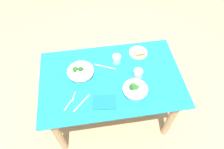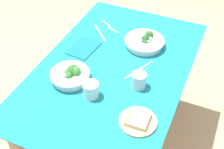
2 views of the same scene
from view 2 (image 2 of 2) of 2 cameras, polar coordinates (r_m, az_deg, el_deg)
The scene contains 12 objects.
ground_plane at distance 2.30m, azimuth 0.18°, elevation -12.69°, with size 6.00×6.00×0.00m, color tan.
dining_table at distance 1.84m, azimuth 0.22°, elevation -1.77°, with size 1.30×0.82×0.73m.
broccoli_bowl_far at distance 1.91m, azimuth 6.07°, elevation 6.04°, with size 0.24×0.24×0.08m.
broccoli_bowl_near at distance 1.67m, azimuth -7.63°, elevation -0.07°, with size 0.22×0.22×0.09m.
bread_side_plate at distance 1.47m, azimuth 4.80°, elevation -8.47°, with size 0.18×0.18×0.04m.
water_glass_center at distance 1.62m, azimuth 4.97°, elevation -1.05°, with size 0.08×0.08×0.08m, color silver.
water_glass_side at distance 1.57m, azimuth -3.93°, elevation -2.81°, with size 0.08×0.08×0.08m, color silver.
fork_by_far_bowl at distance 2.05m, azimuth 0.27°, elevation 8.25°, with size 0.04×0.09×0.00m.
fork_by_near_bowl at distance 2.11m, azimuth -1.12°, elevation 9.46°, with size 0.07×0.09×0.00m.
table_knife_left at distance 1.74m, azimuth 4.99°, elevation 0.85°, with size 0.22×0.01×0.00m, color #B7B7BC.
table_knife_right at distance 2.02m, azimuth -2.24°, elevation 7.71°, with size 0.20×0.01×0.00m, color #B7B7BC.
napkin_folded_upper at distance 1.89m, azimuth -5.26°, elevation 4.89°, with size 0.20×0.14×0.01m, color #156870.
Camera 2 is at (1.21, 0.52, 1.88)m, focal length 49.46 mm.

